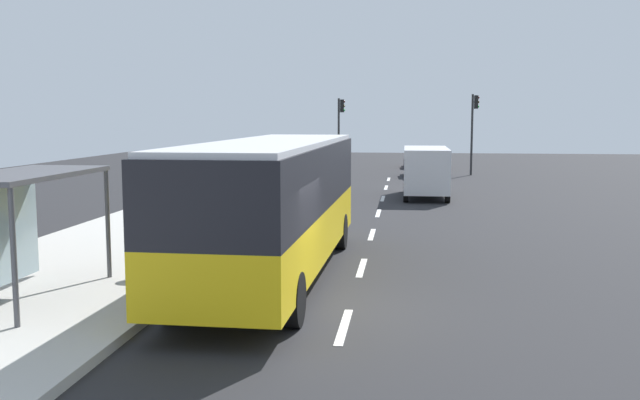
% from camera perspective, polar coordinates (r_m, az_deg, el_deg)
% --- Properties ---
extents(ground_plane, '(56.00, 92.00, 0.04)m').
position_cam_1_polar(ground_plane, '(27.61, 4.20, -1.12)').
color(ground_plane, '#262628').
extents(sidewalk_platform, '(6.20, 30.00, 0.18)m').
position_cam_1_polar(sidewalk_platform, '(17.55, -19.41, -5.71)').
color(sidewalk_platform, beige).
rests_on(sidewalk_platform, ground).
extents(lane_stripe_seg_1, '(0.16, 2.20, 0.01)m').
position_cam_1_polar(lane_stripe_seg_1, '(12.92, 1.94, -10.15)').
color(lane_stripe_seg_1, silver).
rests_on(lane_stripe_seg_1, ground).
extents(lane_stripe_seg_2, '(0.16, 2.20, 0.01)m').
position_cam_1_polar(lane_stripe_seg_2, '(17.75, 3.38, -5.47)').
color(lane_stripe_seg_2, silver).
rests_on(lane_stripe_seg_2, ground).
extents(lane_stripe_seg_3, '(0.16, 2.20, 0.01)m').
position_cam_1_polar(lane_stripe_seg_3, '(22.65, 4.20, -2.79)').
color(lane_stripe_seg_3, silver).
rests_on(lane_stripe_seg_3, ground).
extents(lane_stripe_seg_4, '(0.16, 2.20, 0.01)m').
position_cam_1_polar(lane_stripe_seg_4, '(27.59, 4.72, -1.07)').
color(lane_stripe_seg_4, silver).
rests_on(lane_stripe_seg_4, ground).
extents(lane_stripe_seg_5, '(0.16, 2.20, 0.01)m').
position_cam_1_polar(lane_stripe_seg_5, '(32.55, 5.08, 0.12)').
color(lane_stripe_seg_5, silver).
rests_on(lane_stripe_seg_5, ground).
extents(lane_stripe_seg_6, '(0.16, 2.20, 0.01)m').
position_cam_1_polar(lane_stripe_seg_6, '(37.52, 5.35, 1.00)').
color(lane_stripe_seg_6, silver).
rests_on(lane_stripe_seg_6, ground).
extents(lane_stripe_seg_7, '(0.16, 2.20, 0.01)m').
position_cam_1_polar(lane_stripe_seg_7, '(42.49, 5.55, 1.68)').
color(lane_stripe_seg_7, silver).
rests_on(lane_stripe_seg_7, ground).
extents(bus, '(2.69, 11.05, 3.21)m').
position_cam_1_polar(bus, '(16.35, -3.76, 0.00)').
color(bus, yellow).
rests_on(bus, ground).
extents(white_van, '(2.05, 5.20, 2.30)m').
position_cam_1_polar(white_van, '(33.20, 8.52, 2.52)').
color(white_van, silver).
rests_on(white_van, ground).
extents(sedan_near, '(2.02, 4.49, 1.52)m').
position_cam_1_polar(sedan_near, '(44.78, 8.27, 2.91)').
color(sedan_near, navy).
rests_on(sedan_near, ground).
extents(sedan_far, '(2.02, 4.48, 1.52)m').
position_cam_1_polar(sedan_far, '(52.60, 8.10, 3.48)').
color(sedan_far, '#A51919').
rests_on(sedan_far, ground).
extents(recycling_bin_yellow, '(0.52, 0.52, 0.95)m').
position_cam_1_polar(recycling_bin_yellow, '(16.49, -12.76, -4.27)').
color(recycling_bin_yellow, yellow).
rests_on(recycling_bin_yellow, sidewalk_platform).
extents(recycling_bin_red, '(0.52, 0.52, 0.95)m').
position_cam_1_polar(recycling_bin_red, '(17.13, -11.97, -3.84)').
color(recycling_bin_red, red).
rests_on(recycling_bin_red, sidewalk_platform).
extents(recycling_bin_green, '(0.52, 0.52, 0.95)m').
position_cam_1_polar(recycling_bin_green, '(17.79, -11.24, -3.43)').
color(recycling_bin_green, green).
rests_on(recycling_bin_green, sidewalk_platform).
extents(traffic_light_near_side, '(0.49, 0.28, 5.14)m').
position_cam_1_polar(traffic_light_near_side, '(46.21, 12.28, 6.19)').
color(traffic_light_near_side, '#2D2D2D').
rests_on(traffic_light_near_side, ground).
extents(traffic_light_far_side, '(0.49, 0.28, 4.93)m').
position_cam_1_polar(traffic_light_far_side, '(47.03, 1.64, 6.19)').
color(traffic_light_far_side, '#2D2D2D').
rests_on(traffic_light_far_side, ground).
extents(bus_shelter, '(1.80, 4.00, 2.50)m').
position_cam_1_polar(bus_shelter, '(15.17, -23.73, -0.12)').
color(bus_shelter, '#4C4C51').
rests_on(bus_shelter, sidewalk_platform).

